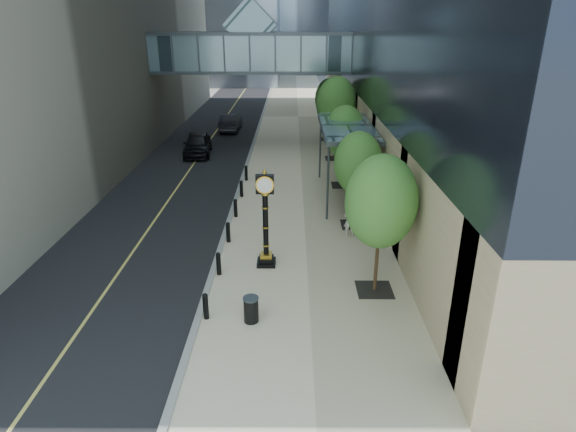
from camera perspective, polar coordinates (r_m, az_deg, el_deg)
The scene contains 13 objects.
ground at distance 16.74m, azimuth -0.77°, elevation -14.14°, with size 320.00×320.00×0.00m, color gray.
road at distance 54.89m, azimuth -7.34°, elevation 11.58°, with size 8.00×180.00×0.02m, color black.
sidewalk at distance 54.40m, azimuth 1.22°, elevation 11.68°, with size 8.00×180.00×0.06m, color beige.
curb at distance 54.49m, azimuth -3.08°, elevation 11.68°, with size 0.25×180.00×0.07m, color gray.
skywalk at distance 41.68m, azimuth -4.33°, elevation 19.07°, with size 17.00×4.20×5.80m.
entrance_canopy at distance 28.25m, azimuth 6.99°, elevation 10.32°, with size 3.00×8.00×4.38m.
bollard_row at distance 24.56m, azimuth -6.64°, elevation -0.50°, with size 0.20×16.20×0.90m.
street_trees at distance 30.95m, azimuth 6.66°, elevation 10.56°, with size 2.99×28.63×6.15m.
street_clock at distance 20.27m, azimuth -2.67°, elevation -1.13°, with size 0.80×0.80×4.25m.
trash_bin at distance 17.19m, azimuth -4.40°, elevation -11.07°, with size 0.52×0.52×0.90m, color black.
pedestrian at distance 23.58m, azimuth 7.34°, elevation -0.55°, with size 0.60×0.39×1.64m, color beige.
car_near at distance 39.05m, azimuth -10.69°, elevation 8.39°, with size 2.02×5.02×1.71m, color black.
car_far at distance 47.54m, azimuth -6.82°, elevation 10.99°, with size 1.71×4.90×1.62m, color #222127.
Camera 1 is at (0.34, -13.49, 9.91)m, focal length 30.00 mm.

